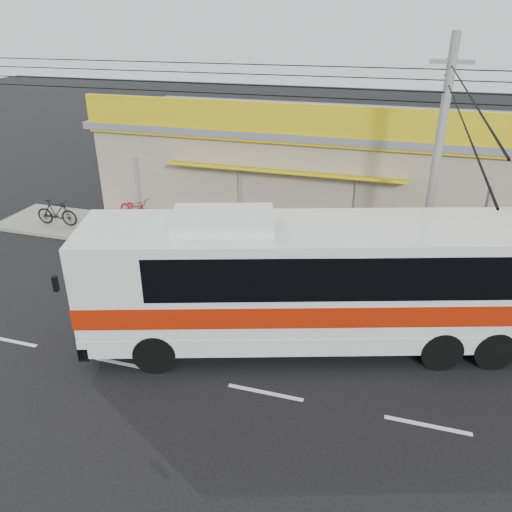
% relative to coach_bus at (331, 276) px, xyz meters
% --- Properties ---
extents(ground, '(120.00, 120.00, 0.00)m').
position_rel_coach_bus_xyz_m(ground, '(-1.14, -0.20, -2.20)').
color(ground, black).
rests_on(ground, ground).
extents(sidewalk, '(30.00, 3.20, 0.15)m').
position_rel_coach_bus_xyz_m(sidewalk, '(-1.14, 5.80, -2.12)').
color(sidewalk, slate).
rests_on(sidewalk, ground).
extents(lane_markings, '(50.00, 0.12, 0.01)m').
position_rel_coach_bus_xyz_m(lane_markings, '(-1.14, -2.70, -2.20)').
color(lane_markings, silver).
rests_on(lane_markings, ground).
extents(storefront_building, '(22.60, 9.20, 5.70)m').
position_rel_coach_bus_xyz_m(storefront_building, '(-1.15, 11.34, 0.10)').
color(storefront_building, gray).
rests_on(storefront_building, ground).
extents(coach_bus, '(13.56, 6.73, 4.11)m').
position_rel_coach_bus_xyz_m(coach_bus, '(0.00, 0.00, 0.00)').
color(coach_bus, silver).
rests_on(coach_bus, ground).
extents(motorbike_red, '(2.19, 1.34, 1.08)m').
position_rel_coach_bus_xyz_m(motorbike_red, '(-10.10, 6.87, -1.51)').
color(motorbike_red, maroon).
rests_on(motorbike_red, sidewalk).
extents(motorbike_dark, '(2.02, 0.69, 1.19)m').
position_rel_coach_bus_xyz_m(motorbike_dark, '(-13.23, 5.30, -1.45)').
color(motorbike_dark, black).
rests_on(motorbike_dark, sidewalk).
extents(utility_pole, '(34.00, 14.00, 8.41)m').
position_rel_coach_bus_xyz_m(utility_pole, '(2.52, 4.00, 4.74)').
color(utility_pole, slate).
rests_on(utility_pole, ground).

